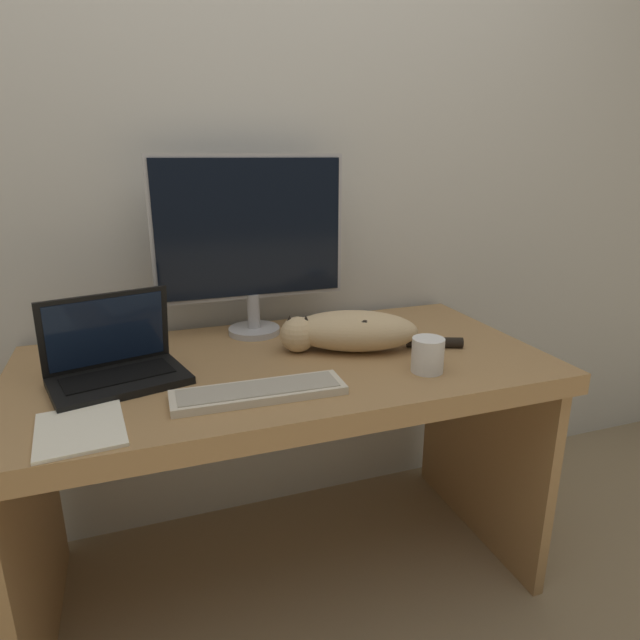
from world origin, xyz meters
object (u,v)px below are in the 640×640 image
at_px(monitor, 251,237).
at_px(laptop, 115,365).
at_px(coffee_mug, 428,355).
at_px(external_keyboard, 259,392).
at_px(cat, 349,330).

relative_size(monitor, laptop, 1.64).
relative_size(monitor, coffee_mug, 6.39).
height_order(monitor, external_keyboard, monitor).
xyz_separation_m(cat, coffee_mug, (0.14, -0.23, -0.01)).
bearing_deg(coffee_mug, external_keyboard, -179.79).
height_order(monitor, laptop, monitor).
xyz_separation_m(monitor, cat, (0.23, -0.25, -0.25)).
bearing_deg(coffee_mug, laptop, 165.16).
relative_size(laptop, coffee_mug, 3.90).
distance_m(monitor, external_keyboard, 0.57).
xyz_separation_m(monitor, laptop, (-0.42, -0.26, -0.27)).
bearing_deg(coffee_mug, cat, 120.97).
bearing_deg(laptop, external_keyboard, -47.53).
distance_m(cat, coffee_mug, 0.26).
distance_m(laptop, cat, 0.66).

